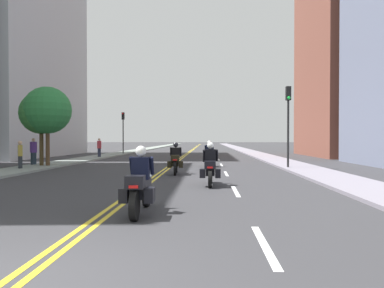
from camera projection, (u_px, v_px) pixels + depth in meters
The scene contains 19 objects.
ground_plane at pixel (191, 151), 51.98m from camera, with size 264.00×264.00×0.00m, color #343336.
sidewalk_left at pixel (138, 150), 52.33m from camera, with size 2.42×144.00×0.12m, color gray.
sidewalk_right at pixel (245, 150), 51.64m from camera, with size 2.42×144.00×0.12m, color gray.
centreline_yellow_inner at pixel (190, 151), 51.99m from camera, with size 0.12×132.00×0.01m, color yellow.
centreline_yellow_outer at pixel (192, 151), 51.98m from camera, with size 0.12×132.00×0.01m, color yellow.
lane_dashes_white at pixel (218, 158), 32.86m from camera, with size 0.14×56.40×0.01m.
building_left_1 at pixel (20, 7), 35.81m from camera, with size 7.62×17.59×30.24m.
building_right_1 at pixel (346, 11), 35.95m from camera, with size 7.50×12.52×29.47m.
motorcycle_0 at pixel (140, 187), 8.29m from camera, with size 0.77×2.30×1.60m.
motorcycle_1 at pixel (210, 168), 13.30m from camera, with size 0.77×2.13×1.64m.
motorcycle_2 at pixel (176, 161), 17.63m from camera, with size 0.78×2.22×1.60m.
motorcycle_3 at pixel (209, 156), 22.36m from camera, with size 0.77×2.10×1.65m.
traffic_light_near at pixel (288, 112), 20.50m from camera, with size 0.28×0.38×4.80m.
traffic_light_far at pixel (123, 125), 39.65m from camera, with size 0.28×0.38×4.72m.
pedestrian_0 at pixel (20, 155), 19.78m from camera, with size 0.38×0.42×1.65m.
pedestrian_1 at pixel (33, 152), 22.70m from camera, with size 0.36×0.42×1.80m.
pedestrian_2 at pixel (99, 148), 32.42m from camera, with size 0.40×0.29×1.82m.
street_tree_0 at pixel (47, 110), 21.72m from camera, with size 2.89×2.89×4.97m.
street_tree_1 at pixel (41, 113), 21.84m from camera, with size 2.59×2.59×4.66m.
Camera 1 is at (2.39, -3.91, 1.77)m, focal length 33.13 mm.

